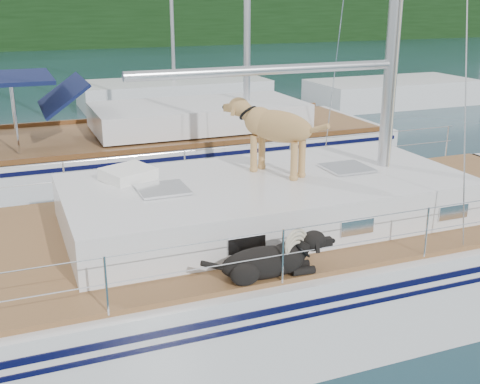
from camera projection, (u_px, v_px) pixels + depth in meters
name	position (u px, v px, depth m)	size (l,w,h in m)	color
ground	(211.00, 313.00, 8.12)	(120.00, 120.00, 0.00)	black
tree_line	(23.00, 10.00, 46.95)	(90.00, 3.00, 6.00)	black
shore_bank	(26.00, 41.00, 48.76)	(92.00, 1.00, 1.20)	#595147
main_sailboat	(217.00, 266.00, 7.94)	(12.00, 3.80, 14.01)	white
neighbor_sailboat	(154.00, 154.00, 13.79)	(11.00, 3.50, 13.30)	white
bg_boat_center	(174.00, 93.00, 23.52)	(7.20, 3.00, 11.65)	white
bg_boat_east	(391.00, 92.00, 23.67)	(6.40, 3.00, 11.65)	white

